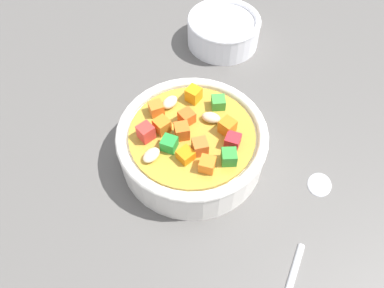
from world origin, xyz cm
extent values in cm
cube|color=#565451|center=(0.00, 0.00, -1.00)|extent=(140.00, 140.00, 2.00)
cylinder|color=white|center=(0.00, 0.00, 1.95)|extent=(15.80, 15.80, 3.90)
torus|color=white|center=(0.00, 0.00, 4.24)|extent=(15.98, 15.98, 1.12)
cylinder|color=#B38E31|center=(0.00, 0.00, 4.10)|extent=(13.28, 13.28, 0.40)
cube|color=#D46427|center=(0.34, -2.41, 5.08)|extent=(1.55, 1.55, 1.56)
cube|color=green|center=(3.91, 2.57, 4.92)|extent=(1.76, 1.76, 1.24)
cube|color=red|center=(3.38, -2.72, 4.96)|extent=(2.02, 2.02, 1.32)
ellipsoid|color=beige|center=(2.47, 0.96, 4.77)|extent=(2.38, 2.24, 0.93)
ellipsoid|color=beige|center=(-1.02, 4.44, 4.77)|extent=(2.39, 2.21, 0.94)
cube|color=#E35A1E|center=(-0.20, 1.70, 4.98)|extent=(1.80, 1.80, 1.36)
cube|color=orange|center=(1.71, 4.43, 5.10)|extent=(2.00, 2.00, 1.59)
cube|color=green|center=(-2.74, -0.99, 4.97)|extent=(2.02, 2.02, 1.33)
cube|color=orange|center=(-0.15, -4.49, 4.96)|extent=(2.00, 2.00, 1.32)
cube|color=orange|center=(-1.59, -2.74, 4.85)|extent=(1.88, 1.88, 1.09)
cube|color=orange|center=(3.53, -0.93, 5.08)|extent=(1.94, 1.94, 1.56)
cube|color=orange|center=(-2.71, 3.93, 4.96)|extent=(1.51, 1.51, 1.31)
cube|color=orange|center=(-2.80, 1.41, 5.05)|extent=(1.87, 1.87, 1.49)
cube|color=red|center=(-4.59, 1.02, 5.15)|extent=(1.87, 1.87, 1.69)
cube|color=#2F8C33|center=(2.26, -4.43, 5.03)|extent=(1.78, 1.78, 1.46)
ellipsoid|color=beige|center=(-4.75, -1.57, 4.73)|extent=(2.39, 2.17, 0.86)
cube|color=orange|center=(-1.09, -0.26, 5.10)|extent=(1.61, 1.61, 1.60)
ellipsoid|color=silver|center=(11.77, -7.98, 0.39)|extent=(3.95, 3.96, 0.77)
cylinder|color=white|center=(10.65, 17.38, 1.77)|extent=(10.11, 10.11, 3.55)
torus|color=white|center=(10.65, 17.38, 3.75)|extent=(10.21, 10.21, 0.81)
camera|label=1|loc=(-7.30, -21.25, 33.96)|focal=33.49mm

